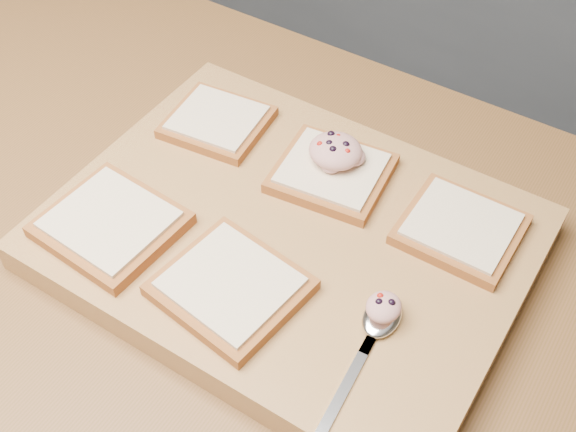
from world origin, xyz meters
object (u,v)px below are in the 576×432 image
at_px(cutting_board, 288,239).
at_px(bread_far_center, 332,172).
at_px(spoon, 377,327).
at_px(tuna_salad_dollop, 335,150).

bearing_deg(cutting_board, bread_far_center, 88.74).
height_order(cutting_board, spoon, spoon).
distance_m(cutting_board, tuna_salad_dollop, 0.11).
bearing_deg(spoon, tuna_salad_dollop, 130.71).
xyz_separation_m(tuna_salad_dollop, spoon, (0.14, -0.16, -0.03)).
relative_size(cutting_board, tuna_salad_dollop, 8.09).
distance_m(cutting_board, spoon, 0.15).
bearing_deg(spoon, bread_far_center, 132.12).
relative_size(bread_far_center, tuna_salad_dollop, 2.21).
bearing_deg(bread_far_center, tuna_salad_dollop, 105.30).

